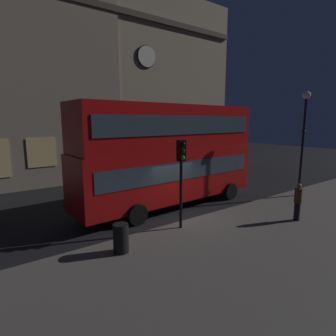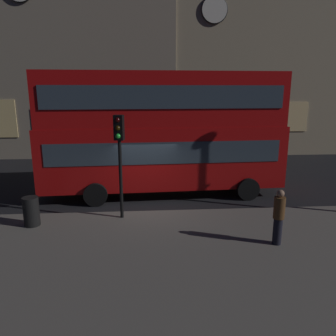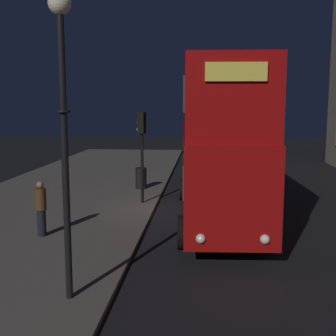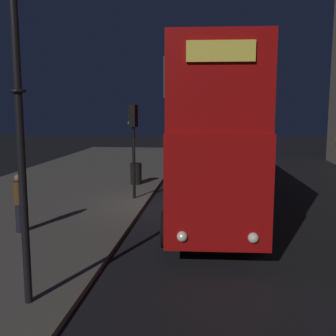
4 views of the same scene
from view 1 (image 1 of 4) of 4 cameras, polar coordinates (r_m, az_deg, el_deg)
ground_plane at (r=13.32m, az=2.13°, el=-10.17°), size 80.00×80.00×0.00m
sidewalk_slab at (r=10.20m, az=20.53°, el=-16.95°), size 44.00×8.50×0.12m
building_plain_facade at (r=27.77m, az=-7.83°, el=16.15°), size 16.97×9.05×15.30m
double_decker_bus at (r=14.37m, az=0.42°, el=3.48°), size 10.63×3.08×5.34m
traffic_light_near_kerb at (r=11.07m, az=2.78°, el=0.56°), size 0.37×0.39×3.67m
street_lamp at (r=17.78m, az=26.43°, el=7.93°), size 0.45×0.45×6.07m
pedestrian at (r=13.62m, az=25.35°, el=-6.27°), size 0.33×0.33×1.69m
litter_bin at (r=9.73m, az=-9.76°, el=-14.16°), size 0.53×0.53×1.00m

